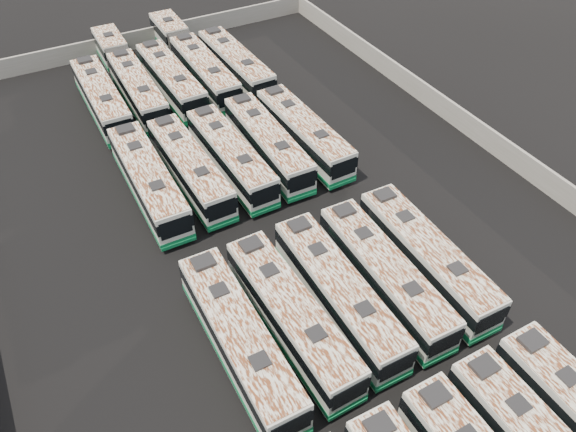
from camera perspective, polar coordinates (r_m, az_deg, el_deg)
The scene contains 17 objects.
ground at distance 44.66m, azimuth -0.90°, elevation -1.50°, with size 140.00×140.00×0.00m, color black.
perimeter_wall at distance 43.90m, azimuth -0.92°, elevation -0.47°, with size 45.20×73.20×2.20m.
bus_midfront_far_left at distance 35.70m, azimuth -4.92°, elevation -12.39°, with size 2.93×13.46×3.79m.
bus_midfront_left at distance 36.67m, azimuth 0.35°, elevation -10.13°, with size 3.12×13.33×3.74m.
bus_midfront_center at distance 37.98m, azimuth 5.15°, elevation -7.84°, with size 2.96×13.28×3.74m.
bus_midfront_right at distance 39.46m, azimuth 9.75°, elevation -5.96°, with size 3.05×13.16×3.70m.
bus_midfront_far_right at distance 41.23m, azimuth 13.87°, elevation -4.07°, with size 3.03×13.24×3.72m.
bus_midback_far_left at distance 47.68m, azimuth -13.97°, elevation 3.50°, with size 2.99×13.56×3.82m.
bus_midback_left at distance 48.43m, azimuth -9.91°, elevation 4.81°, with size 3.01×13.09×3.68m.
bus_midback_center at distance 49.29m, azimuth -5.82°, elevation 6.03°, with size 2.99×13.03×3.66m.
bus_midback_right at distance 50.60m, azimuth -2.07°, elevation 7.37°, with size 3.07×13.21×3.71m.
bus_midback_far_right at distance 51.91m, azimuth 1.60°, elevation 8.40°, with size 3.08×13.23×3.71m.
bus_back_far_left at distance 59.87m, azimuth -18.37°, elevation 11.23°, with size 2.89×13.28×3.74m.
bus_back_left at distance 63.49m, azimuth -15.89°, elevation 13.60°, with size 3.12×20.17×3.65m.
bus_back_center at distance 61.34m, azimuth -11.76°, elevation 13.35°, with size 3.10×13.40×3.76m.
bus_back_right at distance 65.26m, azimuth -9.67°, elevation 15.51°, with size 2.90×20.73×3.76m.
bus_back_far_right at distance 63.28m, azimuth -5.31°, elevation 15.03°, with size 3.15×13.47×3.78m.
Camera 1 is at (-14.71, -28.46, 31.12)m, focal length 35.00 mm.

